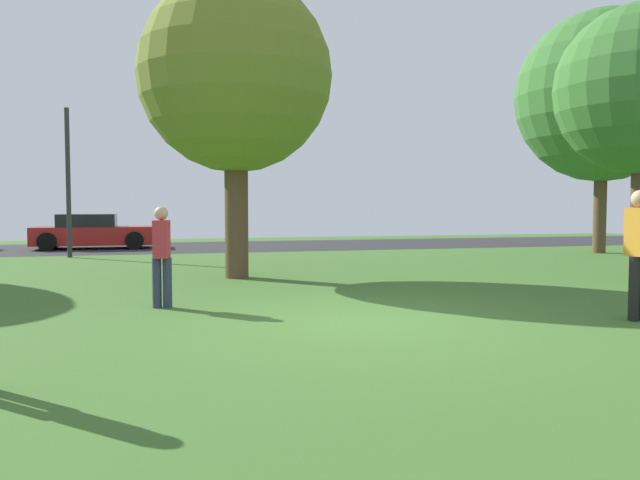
# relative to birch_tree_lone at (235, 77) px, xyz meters

# --- Properties ---
(ground_plane) EXTENTS (44.00, 44.00, 0.00)m
(ground_plane) POSITION_rel_birch_tree_lone_xyz_m (1.06, -5.65, -4.35)
(ground_plane) COLOR #3D6628
(road_strip) EXTENTS (44.00, 6.40, 0.01)m
(road_strip) POSITION_rel_birch_tree_lone_xyz_m (1.06, 10.35, -4.34)
(road_strip) COLOR #28282B
(road_strip) RESTS_ON ground_plane
(birch_tree_lone) EXTENTS (4.16, 4.16, 6.46)m
(birch_tree_lone) POSITION_rel_birch_tree_lone_xyz_m (0.00, 0.00, 0.00)
(birch_tree_lone) COLOR brown
(birch_tree_lone) RESTS_ON ground_plane
(oak_tree_right) EXTENTS (5.58, 5.58, 7.94)m
(oak_tree_right) POSITION_rel_birch_tree_lone_xyz_m (12.51, 4.04, 0.79)
(oak_tree_right) COLOR brown
(oak_tree_right) RESTS_ON ground_plane
(person_bystander) EXTENTS (0.30, 0.36, 1.80)m
(person_bystander) POSITION_rel_birch_tree_lone_xyz_m (4.72, -6.45, -3.34)
(person_bystander) COLOR black
(person_bystander) RESTS_ON ground_plane
(person_walking) EXTENTS (0.30, 0.36, 1.57)m
(person_walking) POSITION_rel_birch_tree_lone_xyz_m (-1.61, -3.71, -3.49)
(person_walking) COLOR #2D334C
(person_walking) RESTS_ON ground_plane
(parked_car_red) EXTENTS (4.14, 1.95, 1.26)m
(parked_car_red) POSITION_rel_birch_tree_lone_xyz_m (-3.98, 10.40, -3.76)
(parked_car_red) COLOR #B21E1E
(parked_car_red) RESTS_ON ground_plane
(street_lamp_post) EXTENTS (0.14, 0.14, 4.50)m
(street_lamp_post) POSITION_rel_birch_tree_lone_xyz_m (-4.27, 6.55, -2.10)
(street_lamp_post) COLOR #2D2D33
(street_lamp_post) RESTS_ON ground_plane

